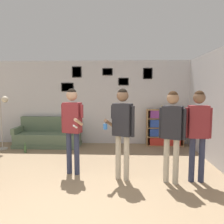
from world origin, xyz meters
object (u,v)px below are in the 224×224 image
(bookshelf, at_px, (165,128))
(bottle_on_floor, at_px, (25,149))
(person_spectator_near_bookshelf, at_px, (172,127))
(person_player_foreground_center, at_px, (72,121))
(drinking_cup, at_px, (163,108))
(person_watcher_holding_cup, at_px, (122,124))
(couch, at_px, (49,137))
(person_spectator_far_right, at_px, (198,126))
(floor_lamp, at_px, (1,109))

(bookshelf, height_order, bottle_on_floor, bookshelf)
(person_spectator_near_bookshelf, relative_size, bottle_on_floor, 6.42)
(person_spectator_near_bookshelf, height_order, bottle_on_floor, person_spectator_near_bookshelf)
(person_player_foreground_center, distance_m, drinking_cup, 3.37)
(person_player_foreground_center, xyz_separation_m, person_watcher_holding_cup, (1.04, -0.26, -0.00))
(drinking_cup, bearing_deg, couch, -176.89)
(bookshelf, distance_m, bottle_on_floor, 4.24)
(couch, distance_m, person_watcher_holding_cup, 3.52)
(person_spectator_near_bookshelf, xyz_separation_m, person_spectator_far_right, (0.50, 0.08, 0.01))
(bottle_on_floor, bearing_deg, person_watcher_holding_cup, -32.48)
(floor_lamp, height_order, bottle_on_floor, floor_lamp)
(couch, relative_size, floor_lamp, 1.27)
(bookshelf, xyz_separation_m, person_spectator_near_bookshelf, (-0.43, -2.83, 0.51))
(person_player_foreground_center, height_order, person_spectator_near_bookshelf, person_player_foreground_center)
(person_watcher_holding_cup, relative_size, person_spectator_far_right, 1.02)
(floor_lamp, distance_m, person_player_foreground_center, 3.10)
(person_spectator_far_right, xyz_separation_m, bottle_on_floor, (-4.17, 1.78, -0.98))
(person_spectator_far_right, bearing_deg, floor_lamp, 157.28)
(person_watcher_holding_cup, distance_m, person_spectator_near_bookshelf, 0.93)
(floor_lamp, relative_size, person_player_foreground_center, 0.88)
(bookshelf, bearing_deg, bottle_on_floor, -166.71)
(person_spectator_near_bookshelf, xyz_separation_m, bottle_on_floor, (-3.67, 1.86, -0.98))
(couch, bearing_deg, bookshelf, 3.04)
(person_player_foreground_center, relative_size, person_watcher_holding_cup, 1.00)
(couch, bearing_deg, person_watcher_holding_cup, -47.27)
(couch, xyz_separation_m, bookshelf, (3.68, 0.20, 0.28))
(bookshelf, relative_size, person_player_foreground_center, 0.64)
(person_spectator_far_right, height_order, drinking_cup, person_spectator_far_right)
(drinking_cup, bearing_deg, person_player_foreground_center, -133.26)
(person_watcher_holding_cup, bearing_deg, drinking_cup, 64.82)
(person_player_foreground_center, relative_size, person_spectator_near_bookshelf, 1.03)
(person_spectator_near_bookshelf, bearing_deg, person_watcher_holding_cup, 172.78)
(person_watcher_holding_cup, bearing_deg, person_spectator_near_bookshelf, -7.22)
(couch, distance_m, drinking_cup, 3.72)
(couch, height_order, bookshelf, bookshelf)
(couch, bearing_deg, floor_lamp, -159.53)
(bookshelf, xyz_separation_m, bottle_on_floor, (-4.10, -0.97, -0.47))
(couch, distance_m, bookshelf, 3.70)
(person_player_foreground_center, height_order, bottle_on_floor, person_player_foreground_center)
(couch, relative_size, person_player_foreground_center, 1.12)
(person_player_foreground_center, distance_m, person_watcher_holding_cup, 1.07)
(person_player_foreground_center, height_order, drinking_cup, person_player_foreground_center)
(couch, xyz_separation_m, bottle_on_floor, (-0.42, -0.77, -0.19))
(person_spectator_near_bookshelf, distance_m, drinking_cup, 2.85)
(couch, relative_size, person_watcher_holding_cup, 1.12)
(person_watcher_holding_cup, xyz_separation_m, drinking_cup, (1.27, 2.71, 0.09))
(person_watcher_holding_cup, xyz_separation_m, person_spectator_near_bookshelf, (0.93, -0.12, -0.04))
(floor_lamp, bearing_deg, bottle_on_floor, -20.50)
(floor_lamp, xyz_separation_m, drinking_cup, (4.84, 0.66, 0.01))
(person_player_foreground_center, xyz_separation_m, bottle_on_floor, (-1.70, 1.49, -1.01))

